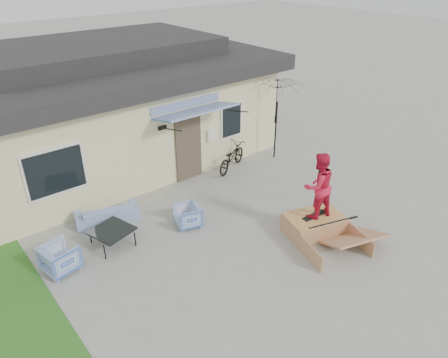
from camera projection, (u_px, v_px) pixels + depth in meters
ground at (261, 255)px, 10.46m from camera, size 90.00×90.00×0.00m
grass_strip at (18, 307)px, 8.92m from camera, size 1.40×8.00×0.01m
house at (107, 102)px, 14.98m from camera, size 10.80×8.49×4.10m
loveseat at (107, 210)px, 11.66m from camera, size 1.79×0.95×0.67m
armchair_left at (60, 257)px, 9.81m from camera, size 0.83×0.87×0.77m
armchair_right at (188, 215)px, 11.46m from camera, size 0.77×0.80×0.68m
coffee_table at (113, 237)px, 10.74m from camera, size 1.14×1.14×0.46m
bicycle at (231, 154)px, 14.37m from camera, size 1.81×1.24×1.10m
patio_umbrella at (277, 111)px, 14.65m from camera, size 1.94×1.81×2.20m
skate_ramp at (315, 225)px, 11.21m from camera, size 2.01×2.33×0.50m
skateboard at (315, 215)px, 11.12m from camera, size 0.79×0.23×0.05m
skater at (318, 185)px, 10.68m from camera, size 0.99×0.84×1.79m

